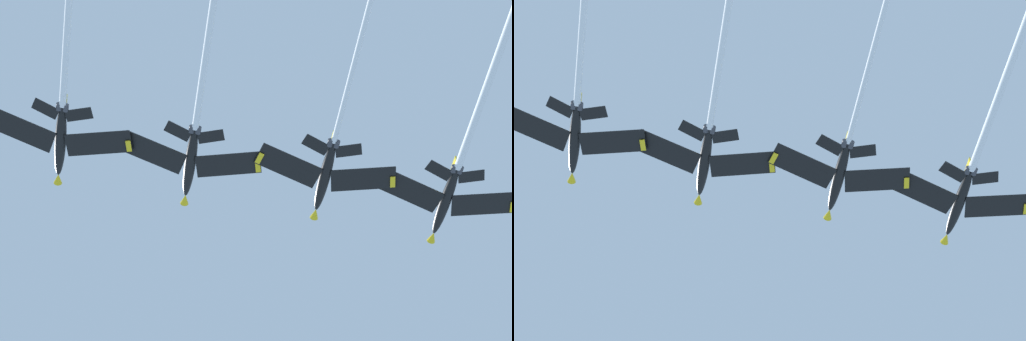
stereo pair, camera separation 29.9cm
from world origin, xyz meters
The scene contains 4 objects.
jet_far_left centered at (-0.22, 34.39, 141.41)m, with size 44.63×26.69×21.26m.
jet_inner_left centered at (9.21, 18.87, 143.03)m, with size 39.39×23.96×18.87m.
jet_centre centered at (16.76, 1.58, 142.81)m, with size 41.74×25.58×18.75m.
jet_inner_right centered at (21.84, -15.38, 142.20)m, with size 41.66×25.84×19.27m.
Camera 2 is at (-17.65, 4.13, 1.55)m, focal length 75.44 mm.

